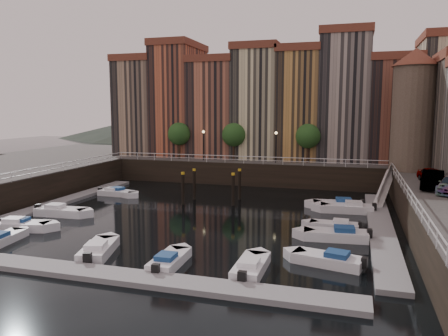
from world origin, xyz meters
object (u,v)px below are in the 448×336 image
(mooring_pilings, at_px, (213,187))
(boat_left_1, at_px, (25,225))
(boat_left_0, at_px, (20,226))
(boat_left_2, at_px, (60,211))
(car_b, at_px, (433,181))
(car_a, at_px, (433,176))
(corner_tower, at_px, (413,108))
(gangway, at_px, (385,186))

(mooring_pilings, relative_size, boat_left_1, 1.18)
(boat_left_0, bearing_deg, boat_left_2, 77.62)
(boat_left_2, height_order, car_b, car_b)
(mooring_pilings, relative_size, boat_left_0, 1.10)
(mooring_pilings, relative_size, car_a, 1.41)
(corner_tower, relative_size, gangway, 1.66)
(corner_tower, xyz_separation_m, car_b, (0.51, -12.04, -6.40))
(corner_tower, relative_size, mooring_pilings, 2.46)
(mooring_pilings, relative_size, boat_left_2, 1.07)
(corner_tower, bearing_deg, car_b, -87.57)
(boat_left_1, bearing_deg, boat_left_2, 83.33)
(boat_left_2, distance_m, car_a, 35.79)
(mooring_pilings, xyz_separation_m, car_a, (21.90, 1.08, 2.03))
(gangway, height_order, boat_left_2, gangway)
(boat_left_2, height_order, car_a, car_a)
(gangway, bearing_deg, car_a, -42.37)
(gangway, bearing_deg, mooring_pilings, -165.15)
(corner_tower, relative_size, boat_left_2, 2.64)
(mooring_pilings, distance_m, car_a, 22.02)
(boat_left_0, bearing_deg, mooring_pilings, 39.21)
(mooring_pilings, relative_size, car_b, 1.16)
(gangway, distance_m, boat_left_0, 35.94)
(gangway, xyz_separation_m, car_b, (3.41, -7.54, 1.88))
(boat_left_1, distance_m, boat_left_2, 4.98)
(boat_left_0, relative_size, car_b, 1.06)
(boat_left_1, bearing_deg, car_b, 10.44)
(boat_left_1, relative_size, boat_left_2, 0.91)
(mooring_pilings, bearing_deg, gangway, 14.85)
(mooring_pilings, bearing_deg, boat_left_2, -140.38)
(boat_left_1, height_order, car_b, car_b)
(gangway, height_order, boat_left_1, gangway)
(boat_left_1, bearing_deg, corner_tower, 26.91)
(corner_tower, height_order, car_b, corner_tower)
(boat_left_1, bearing_deg, car_a, 15.73)
(corner_tower, distance_m, car_a, 10.51)
(car_b, bearing_deg, mooring_pilings, -175.52)
(corner_tower, relative_size, boat_left_1, 2.90)
(corner_tower, xyz_separation_m, gangway, (-2.90, -4.50, -8.28))
(car_b, bearing_deg, corner_tower, 104.39)
(gangway, relative_size, boat_left_0, 1.63)
(corner_tower, height_order, mooring_pilings, corner_tower)
(boat_left_1, relative_size, car_a, 1.20)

